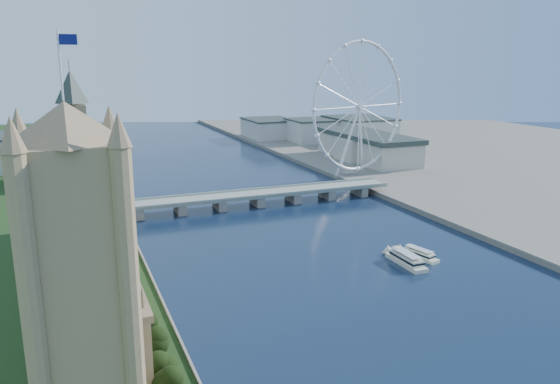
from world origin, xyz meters
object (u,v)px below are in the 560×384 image
tour_boat_far (419,258)px  tour_boat_near (406,264)px  victoria_tower (80,278)px  london_eye (360,107)px

tour_boat_far → tour_boat_near: bearing=-169.1°
victoria_tower → tour_boat_far: bearing=29.2°
tour_boat_near → tour_boat_far: (12.81, 5.78, 0.00)m
london_eye → tour_boat_near: size_ratio=3.79×
tour_boat_near → london_eye: bearing=67.4°
victoria_tower → tour_boat_far: victoria_tower is taller
victoria_tower → tour_boat_near: 200.37m
victoria_tower → tour_boat_near: victoria_tower is taller
victoria_tower → tour_boat_far: 213.88m
tour_boat_near → tour_boat_far: bearing=24.7°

